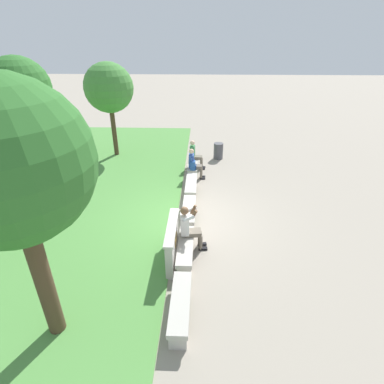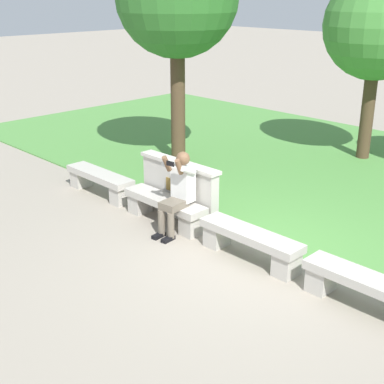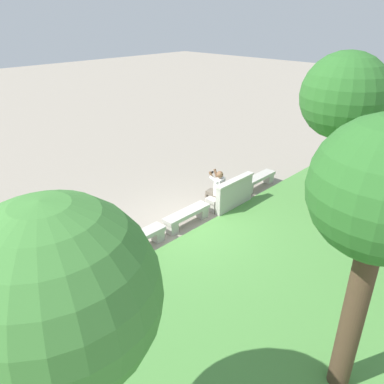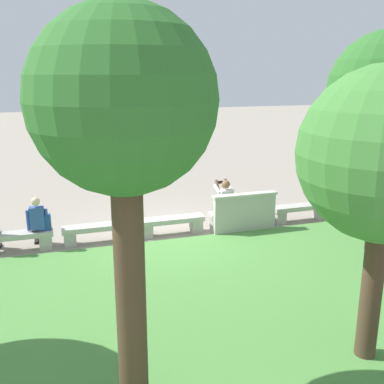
{
  "view_description": "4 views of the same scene",
  "coord_description": "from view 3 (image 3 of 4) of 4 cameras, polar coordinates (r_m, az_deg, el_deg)",
  "views": [
    {
      "loc": [
        -8.05,
        -0.4,
        5.24
      ],
      "look_at": [
        -0.09,
        -0.1,
        1.05
      ],
      "focal_mm": 28.0,
      "sensor_mm": 36.0,
      "label": 1
    },
    {
      "loc": [
        4.35,
        -5.46,
        3.68
      ],
      "look_at": [
        -1.01,
        -0.18,
        0.82
      ],
      "focal_mm": 50.0,
      "sensor_mm": 36.0,
      "label": 2
    },
    {
      "loc": [
        6.94,
        6.9,
        5.79
      ],
      "look_at": [
        -0.47,
        -0.24,
        0.84
      ],
      "focal_mm": 35.0,
      "sensor_mm": 36.0,
      "label": 3
    },
    {
      "loc": [
        2.75,
        10.39,
        3.98
      ],
      "look_at": [
        -0.55,
        -0.02,
        1.07
      ],
      "focal_mm": 42.0,
      "sensor_mm": 36.0,
      "label": 4
    }
  ],
  "objects": [
    {
      "name": "ground_plane",
      "position": [
        11.38,
        -0.77,
        -4.93
      ],
      "size": [
        80.0,
        80.0,
        0.0
      ],
      "primitive_type": "plane",
      "color": "gray"
    },
    {
      "name": "grass_strip",
      "position": [
        9.38,
        19.26,
        -14.08
      ],
      "size": [
        21.04,
        8.0,
        0.03
      ],
      "primitive_type": "cube",
      "color": "#518E42",
      "rests_on": "ground"
    },
    {
      "name": "bench_main",
      "position": [
        13.82,
        10.04,
        1.8
      ],
      "size": [
        1.66,
        0.4,
        0.45
      ],
      "color": "#B7B2A8",
      "rests_on": "ground"
    },
    {
      "name": "bench_near",
      "position": [
        12.46,
        5.19,
        -0.65
      ],
      "size": [
        1.66,
        0.4,
        0.45
      ],
      "color": "#B7B2A8",
      "rests_on": "ground"
    },
    {
      "name": "bench_mid",
      "position": [
        11.23,
        -0.78,
        -3.66
      ],
      "size": [
        1.66,
        0.4,
        0.45
      ],
      "color": "#B7B2A8",
      "rests_on": "ground"
    },
    {
      "name": "bench_far",
      "position": [
        10.19,
        -8.15,
        -7.28
      ],
      "size": [
        1.66,
        0.4,
        0.45
      ],
      "color": "#B7B2A8",
      "rests_on": "ground"
    },
    {
      "name": "bench_end",
      "position": [
        9.41,
        -17.11,
        -11.44
      ],
      "size": [
        1.66,
        0.4,
        0.45
      ],
      "color": "#B7B2A8",
      "rests_on": "ground"
    },
    {
      "name": "backrest_wall_with_plaque",
      "position": [
        12.17,
        6.47,
        -0.19
      ],
      "size": [
        1.72,
        0.24,
        1.01
      ],
      "color": "#B7B2A8",
      "rests_on": "ground"
    },
    {
      "name": "person_photographer",
      "position": [
        12.01,
        3.72,
        0.73
      ],
      "size": [
        0.5,
        0.75,
        1.32
      ],
      "color": "black",
      "rests_on": "ground"
    },
    {
      "name": "person_distant",
      "position": [
        9.43,
        -14.94,
        -8.19
      ],
      "size": [
        0.48,
        0.68,
        1.26
      ],
      "color": "black",
      "rests_on": "ground"
    },
    {
      "name": "person_companion",
      "position": [
        9.07,
        -20.54,
        -10.6
      ],
      "size": [
        0.48,
        0.69,
        1.26
      ],
      "color": "black",
      "rests_on": "ground"
    },
    {
      "name": "backpack",
      "position": [
        9.49,
        -14.0,
        -8.18
      ],
      "size": [
        0.28,
        0.24,
        0.43
      ],
      "color": "#234C8C",
      "rests_on": "bench_end"
    },
    {
      "name": "tree_behind_wall",
      "position": [
        5.55,
        27.05,
        -0.55
      ],
      "size": [
        2.02,
        2.02,
        4.71
      ],
      "color": "#4C3826",
      "rests_on": "ground"
    },
    {
      "name": "tree_left_background",
      "position": [
        12.13,
        22.16,
        13.23
      ],
      "size": [
        2.56,
        2.56,
        4.87
      ],
      "color": "#4C3826",
      "rests_on": "ground"
    },
    {
      "name": "tree_right_background",
      "position": [
        4.23,
        -19.76,
        -14.87
      ],
      "size": [
        2.19,
        2.19,
        4.26
      ],
      "color": "#4C3826",
      "rests_on": "ground"
    }
  ]
}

